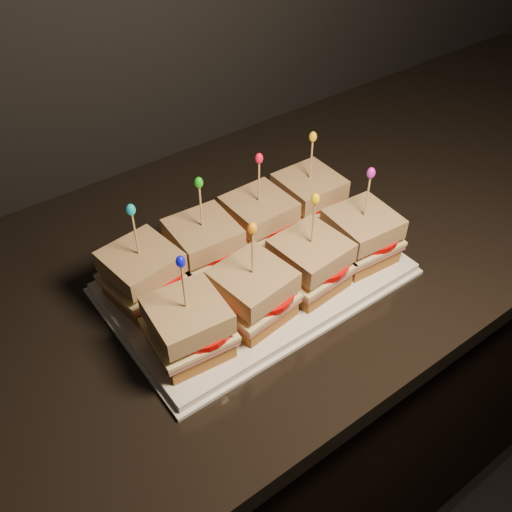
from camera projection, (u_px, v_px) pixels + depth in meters
cabinet at (217, 432)px, 1.21m from camera, size 2.44×0.64×0.86m
granite_slab at (204, 279)px, 0.91m from camera, size 2.48×0.68×0.04m
platter at (256, 278)px, 0.87m from camera, size 0.43×0.27×0.02m
platter_rim at (256, 281)px, 0.87m from camera, size 0.44×0.28×0.01m
sandwich_0_bread_bot at (145, 288)px, 0.82m from camera, size 0.10×0.10×0.03m
sandwich_0_ham at (144, 280)px, 0.81m from camera, size 0.11×0.11×0.01m
sandwich_0_cheese at (143, 276)px, 0.81m from camera, size 0.11×0.11×0.01m
sandwich_0_tomato at (152, 271)px, 0.81m from camera, size 0.09×0.09×0.01m
sandwich_0_bread_top at (141, 262)px, 0.79m from camera, size 0.10×0.10×0.03m
sandwich_0_pick at (136, 237)px, 0.76m from camera, size 0.00×0.00×0.09m
sandwich_0_frill at (131, 210)px, 0.73m from camera, size 0.01×0.01×0.02m
sandwich_1_bread_bot at (205, 260)px, 0.87m from camera, size 0.10×0.10×0.03m
sandwich_1_ham at (204, 252)px, 0.86m from camera, size 0.11×0.10×0.01m
sandwich_1_cheese at (204, 248)px, 0.85m from camera, size 0.11×0.10×0.01m
sandwich_1_tomato at (213, 243)px, 0.85m from camera, size 0.09×0.09×0.01m
sandwich_1_bread_top at (203, 234)px, 0.84m from camera, size 0.10×0.10×0.03m
sandwich_1_pick at (201, 209)px, 0.81m from camera, size 0.00×0.00×0.09m
sandwich_1_frill at (199, 182)px, 0.78m from camera, size 0.01×0.01×0.02m
sandwich_2_bread_bot at (259, 234)px, 0.92m from camera, size 0.09×0.09×0.03m
sandwich_2_ham at (259, 226)px, 0.91m from camera, size 0.10×0.10×0.01m
sandwich_2_cheese at (259, 223)px, 0.90m from camera, size 0.10×0.10×0.01m
sandwich_2_tomato at (267, 218)px, 0.90m from camera, size 0.09×0.09×0.01m
sandwich_2_bread_top at (259, 209)px, 0.88m from camera, size 0.09×0.09×0.03m
sandwich_2_pick at (259, 184)px, 0.85m from camera, size 0.00×0.00×0.09m
sandwich_2_frill at (259, 158)px, 0.82m from camera, size 0.01×0.01×0.02m
sandwich_3_bread_bot at (307, 211)px, 0.96m from camera, size 0.09×0.09×0.03m
sandwich_3_ham at (308, 203)px, 0.95m from camera, size 0.10×0.10×0.01m
sandwich_3_cheese at (308, 200)px, 0.95m from camera, size 0.10×0.10×0.01m
sandwich_3_tomato at (316, 195)px, 0.94m from camera, size 0.09×0.09×0.01m
sandwich_3_bread_top at (309, 186)px, 0.93m from camera, size 0.09×0.09×0.03m
sandwich_3_pick at (311, 162)px, 0.90m from camera, size 0.00×0.00×0.09m
sandwich_3_frill at (313, 137)px, 0.87m from camera, size 0.01×0.01×0.02m
sandwich_4_bread_bot at (190, 341)px, 0.75m from camera, size 0.10×0.10×0.03m
sandwich_4_ham at (189, 333)px, 0.74m from camera, size 0.11×0.11×0.01m
sandwich_4_cheese at (189, 329)px, 0.74m from camera, size 0.11×0.11×0.01m
sandwich_4_tomato at (199, 324)px, 0.73m from camera, size 0.09×0.09×0.01m
sandwich_4_bread_top at (187, 315)px, 0.72m from camera, size 0.10×0.10×0.03m
sandwich_4_pick at (184, 289)px, 0.69m from camera, size 0.00×0.00×0.09m
sandwich_4_frill at (181, 262)px, 0.66m from camera, size 0.01×0.01×0.02m
sandwich_5_bread_bot at (253, 307)px, 0.80m from camera, size 0.10×0.10×0.03m
sandwich_5_ham at (253, 299)px, 0.79m from camera, size 0.11×0.11×0.01m
sandwich_5_cheese at (253, 295)px, 0.78m from camera, size 0.11×0.11×0.01m
sandwich_5_tomato at (262, 290)px, 0.78m from camera, size 0.09×0.09×0.01m
sandwich_5_bread_top at (253, 281)px, 0.76m from camera, size 0.10×0.10×0.03m
sandwich_5_pick at (253, 255)px, 0.73m from camera, size 0.00×0.00×0.09m
sandwich_5_frill at (252, 228)px, 0.70m from camera, size 0.01×0.01×0.02m
sandwich_6_bread_bot at (309, 277)px, 0.84m from camera, size 0.10×0.10×0.03m
sandwich_6_ham at (309, 269)px, 0.83m from camera, size 0.11×0.10×0.01m
sandwich_6_cheese at (310, 265)px, 0.83m from camera, size 0.11×0.11×0.01m
sandwich_6_tomato at (319, 260)px, 0.82m from camera, size 0.09×0.09×0.01m
sandwich_6_bread_top at (311, 251)px, 0.81m from camera, size 0.10×0.10×0.03m
sandwich_6_pick at (313, 226)px, 0.78m from camera, size 0.00×0.00×0.09m
sandwich_6_frill at (315, 199)px, 0.75m from camera, size 0.01×0.01×0.02m
sandwich_7_bread_bot at (359, 250)px, 0.89m from camera, size 0.10×0.10×0.03m
sandwich_7_ham at (360, 242)px, 0.88m from camera, size 0.11×0.10×0.01m
sandwich_7_cheese at (361, 238)px, 0.87m from camera, size 0.11×0.11×0.01m
sandwich_7_tomato at (370, 233)px, 0.87m from camera, size 0.09×0.09×0.01m
sandwich_7_bread_top at (363, 224)px, 0.85m from camera, size 0.10×0.10×0.03m
sandwich_7_pick at (367, 199)px, 0.82m from camera, size 0.00×0.00×0.09m
sandwich_7_frill at (371, 173)px, 0.79m from camera, size 0.01×0.01×0.02m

